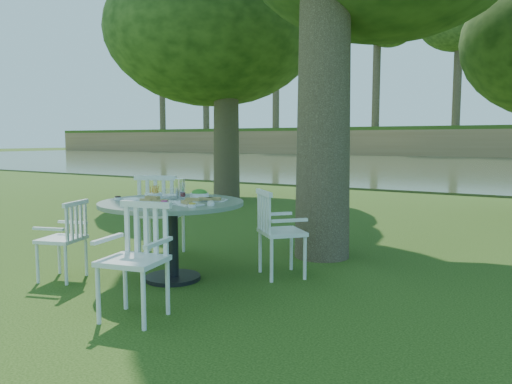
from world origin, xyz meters
TOP-DOWN VIEW (x-y plane):
  - ground at (0.00, 0.00)m, footprint 140.00×140.00m
  - table at (-0.48, -0.65)m, footprint 1.45×1.45m
  - chair_ne at (0.34, -0.01)m, footprint 0.62×0.62m
  - chair_nw at (-1.27, 0.03)m, footprint 0.66×0.64m
  - chair_sw at (-1.38, -1.19)m, footprint 0.49×0.50m
  - chair_se at (-0.03, -1.58)m, footprint 0.54×0.52m
  - tableware at (-0.52, -0.53)m, footprint 1.13×0.79m
  - river at (0.00, 23.00)m, footprint 100.00×28.00m

SIDE VIEW (x-z plane):
  - ground at x=0.00m, z-range 0.00..0.00m
  - river at x=0.00m, z-range -0.06..0.06m
  - chair_sw at x=-1.38m, z-range 0.07..0.88m
  - chair_ne at x=0.34m, z-range 0.08..0.98m
  - chair_se at x=-0.03m, z-range 0.08..1.00m
  - chair_nw at x=-1.27m, z-range 0.09..1.09m
  - table at x=-0.48m, z-range 0.26..1.06m
  - tableware at x=-0.52m, z-range 0.74..0.95m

